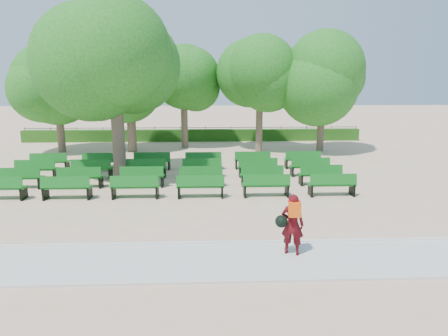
{
  "coord_description": "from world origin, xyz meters",
  "views": [
    {
      "loc": [
        1.09,
        -16.9,
        4.58
      ],
      "look_at": [
        1.77,
        -1.0,
        1.1
      ],
      "focal_mm": 32.0,
      "sensor_mm": 36.0,
      "label": 1
    }
  ],
  "objects": [
    {
      "name": "ground",
      "position": [
        0.0,
        0.0,
        0.0
      ],
      "size": [
        120.0,
        120.0,
        0.0
      ],
      "primitive_type": "plane",
      "color": "tan"
    },
    {
      "name": "paving",
      "position": [
        0.0,
        -7.4,
        0.03
      ],
      "size": [
        30.0,
        2.2,
        0.06
      ],
      "primitive_type": "cube",
      "color": "beige",
      "rests_on": "ground"
    },
    {
      "name": "curb",
      "position": [
        0.0,
        -6.25,
        0.05
      ],
      "size": [
        30.0,
        0.12,
        0.1
      ],
      "primitive_type": "cube",
      "color": "silver",
      "rests_on": "ground"
    },
    {
      "name": "hedge",
      "position": [
        0.0,
        14.0,
        0.45
      ],
      "size": [
        26.0,
        0.7,
        0.9
      ],
      "primitive_type": "cube",
      "color": "#235515",
      "rests_on": "ground"
    },
    {
      "name": "fence",
      "position": [
        0.0,
        14.4,
        0.0
      ],
      "size": [
        26.0,
        0.1,
        1.02
      ],
      "primitive_type": null,
      "color": "black",
      "rests_on": "ground"
    },
    {
      "name": "tree_line",
      "position": [
        0.0,
        10.0,
        0.0
      ],
      "size": [
        21.8,
        6.8,
        7.04
      ],
      "primitive_type": null,
      "color": "#24721F",
      "rests_on": "ground"
    },
    {
      "name": "bench_array",
      "position": [
        -0.47,
        1.19,
        0.1
      ],
      "size": [
        1.92,
        0.69,
        1.19
      ],
      "rotation": [
        0.0,
        0.0,
        0.06
      ],
      "color": "#116219",
      "rests_on": "ground"
    },
    {
      "name": "tree_among",
      "position": [
        -3.03,
        1.72,
        5.14
      ],
      "size": [
        5.47,
        5.47,
        7.63
      ],
      "color": "brown",
      "rests_on": "ground"
    },
    {
      "name": "person",
      "position": [
        3.29,
        -7.06,
        0.91
      ],
      "size": [
        0.82,
        0.58,
        1.65
      ],
      "rotation": [
        0.0,
        0.0,
        2.77
      ],
      "color": "#480A0E",
      "rests_on": "ground"
    }
  ]
}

